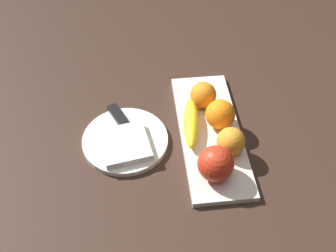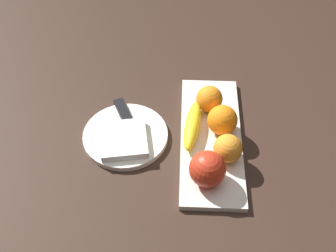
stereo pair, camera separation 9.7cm
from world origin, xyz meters
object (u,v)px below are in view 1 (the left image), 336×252
(dinner_plate, at_px, (125,140))
(orange_near_apple, at_px, (203,95))
(orange_near_banana, at_px, (220,114))
(apple, at_px, (217,164))
(folded_napkin, at_px, (125,144))
(knife, at_px, (122,122))
(banana, at_px, (191,122))
(fruit_tray, at_px, (210,133))
(orange_center, at_px, (231,141))

(dinner_plate, bearing_deg, orange_near_apple, 114.63)
(orange_near_banana, relative_size, dinner_plate, 0.35)
(apple, bearing_deg, folded_napkin, -117.56)
(apple, bearing_deg, knife, -131.78)
(apple, distance_m, folded_napkin, 0.22)
(banana, height_order, orange_near_banana, orange_near_banana)
(banana, distance_m, folded_napkin, 0.16)
(banana, height_order, knife, banana)
(fruit_tray, xyz_separation_m, orange_near_apple, (-0.09, -0.00, 0.04))
(dinner_plate, xyz_separation_m, knife, (-0.05, -0.00, 0.01))
(fruit_tray, bearing_deg, dinner_plate, -90.00)
(orange_near_banana, height_order, knife, orange_near_banana)
(apple, relative_size, banana, 0.50)
(orange_near_banana, distance_m, knife, 0.23)
(banana, xyz_separation_m, folded_napkin, (0.04, -0.16, -0.01))
(orange_near_apple, relative_size, folded_napkin, 0.59)
(apple, xyz_separation_m, folded_napkin, (-0.10, -0.19, -0.03))
(orange_center, bearing_deg, knife, -115.12)
(fruit_tray, xyz_separation_m, apple, (0.12, -0.01, 0.05))
(apple, xyz_separation_m, orange_center, (-0.06, 0.04, -0.01))
(fruit_tray, xyz_separation_m, orange_center, (0.06, 0.03, 0.04))
(fruit_tray, relative_size, apple, 4.94)
(apple, bearing_deg, fruit_tray, 175.01)
(banana, bearing_deg, orange_center, 52.03)
(banana, bearing_deg, dinner_plate, -76.12)
(fruit_tray, distance_m, banana, 0.05)
(fruit_tray, relative_size, orange_near_banana, 5.49)
(dinner_plate, bearing_deg, folded_napkin, 0.00)
(orange_near_banana, distance_m, orange_center, 0.08)
(fruit_tray, height_order, dinner_plate, fruit_tray)
(dinner_plate, bearing_deg, knife, -175.48)
(orange_near_banana, bearing_deg, apple, -13.65)
(apple, height_order, folded_napkin, apple)
(banana, xyz_separation_m, orange_near_apple, (-0.07, 0.04, 0.01))
(banana, bearing_deg, apple, 21.12)
(dinner_plate, bearing_deg, orange_center, 75.09)
(orange_near_apple, bearing_deg, orange_near_banana, 21.55)
(orange_near_apple, bearing_deg, apple, -1.77)
(apple, relative_size, knife, 0.45)
(apple, bearing_deg, banana, -166.72)
(fruit_tray, distance_m, folded_napkin, 0.20)
(orange_near_apple, height_order, dinner_plate, orange_near_apple)
(orange_near_apple, relative_size, orange_center, 1.01)
(banana, bearing_deg, orange_near_banana, 99.80)
(orange_near_banana, height_order, orange_center, orange_near_banana)
(banana, distance_m, orange_center, 0.11)
(banana, relative_size, orange_near_banana, 2.22)
(apple, distance_m, orange_near_apple, 0.21)
(fruit_tray, relative_size, banana, 2.47)
(folded_napkin, height_order, knife, folded_napkin)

